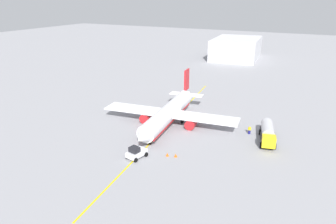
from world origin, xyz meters
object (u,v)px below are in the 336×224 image
(safety_cone_nose, at_px, (176,155))
(refueling_worker, at_px, (249,130))
(fuel_tanker, at_px, (268,133))
(airplane, at_px, (169,113))
(pushback_tug, at_px, (136,153))
(safety_cone_wingtip, at_px, (167,154))

(safety_cone_nose, bearing_deg, refueling_worker, 150.02)
(fuel_tanker, xyz_separation_m, refueling_worker, (-1.63, -3.84, -0.90))
(airplane, xyz_separation_m, safety_cone_nose, (12.84, 7.92, -2.25))
(fuel_tanker, height_order, safety_cone_nose, fuel_tanker)
(airplane, height_order, refueling_worker, airplane)
(pushback_tug, bearing_deg, safety_cone_nose, 119.84)
(pushback_tug, relative_size, refueling_worker, 2.30)
(pushback_tug, xyz_separation_m, refueling_worker, (-19.11, 15.00, -0.19))
(refueling_worker, relative_size, safety_cone_nose, 2.70)
(refueling_worker, bearing_deg, airplane, -80.48)
(fuel_tanker, bearing_deg, refueling_worker, -113.06)
(safety_cone_nose, xyz_separation_m, safety_cone_wingtip, (0.41, -1.43, -0.01))
(pushback_tug, bearing_deg, fuel_tanker, 132.83)
(fuel_tanker, bearing_deg, pushback_tug, -47.17)
(fuel_tanker, distance_m, refueling_worker, 4.27)
(fuel_tanker, distance_m, pushback_tug, 25.71)
(fuel_tanker, relative_size, safety_cone_wingtip, 16.53)
(airplane, relative_size, safety_cone_wingtip, 50.70)
(refueling_worker, distance_m, safety_cone_wingtip, 19.22)
(pushback_tug, bearing_deg, airplane, -173.10)
(safety_cone_wingtip, bearing_deg, pushback_tug, -56.37)
(airplane, xyz_separation_m, refueling_worker, (-2.85, 16.97, -1.75))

